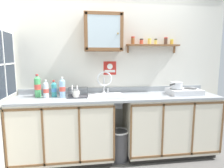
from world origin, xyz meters
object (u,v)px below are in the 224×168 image
object	(u,v)px
bottle_water_clear_2	(46,90)
hot_plate_stove	(184,92)
dish_rack	(77,94)
bottle_detergent_teal_0	(54,89)
mug	(76,94)
wall_cabinet	(103,33)
bottle_soda_green_1	(38,86)
sink	(105,97)
saucepan	(176,85)
warning_sign	(110,68)
trash_bin	(120,145)
bottle_water_blue_3	(62,88)

from	to	relation	value
bottle_water_clear_2	hot_plate_stove	bearing A→B (deg)	-0.80
bottle_water_clear_2	dish_rack	size ratio (longest dim) A/B	0.86
bottle_detergent_teal_0	mug	size ratio (longest dim) A/B	2.08
wall_cabinet	bottle_detergent_teal_0	bearing A→B (deg)	-173.59
bottle_soda_green_1	mug	bearing A→B (deg)	-14.84
sink	saucepan	world-z (taller)	sink
hot_plate_stove	dish_rack	distance (m)	1.54
wall_cabinet	saucepan	bearing A→B (deg)	-7.63
sink	bottle_water_clear_2	distance (m)	0.81
bottle_detergent_teal_0	mug	bearing A→B (deg)	-21.56
bottle_detergent_teal_0	wall_cabinet	world-z (taller)	wall_cabinet
saucepan	warning_sign	size ratio (longest dim) A/B	1.29
sink	warning_sign	world-z (taller)	warning_sign
bottle_water_clear_2	trash_bin	distance (m)	1.27
sink	saucepan	distance (m)	1.05
wall_cabinet	hot_plate_stove	bearing A→B (deg)	-7.95
saucepan	wall_cabinet	distance (m)	1.30
hot_plate_stove	trash_bin	bearing A→B (deg)	-175.94
mug	warning_sign	world-z (taller)	warning_sign
sink	trash_bin	bearing A→B (deg)	-32.61
saucepan	bottle_detergent_teal_0	xyz separation A→B (m)	(-1.74, 0.06, -0.03)
hot_plate_stove	dish_rack	world-z (taller)	dish_rack
warning_sign	trash_bin	size ratio (longest dim) A/B	0.46
sink	warning_sign	bearing A→B (deg)	68.09
bottle_detergent_teal_0	warning_sign	bearing A→B (deg)	14.31
bottle_soda_green_1	mug	xyz separation A→B (m)	(0.52, -0.14, -0.09)
sink	hot_plate_stove	world-z (taller)	sink
mug	wall_cabinet	xyz separation A→B (m)	(0.38, 0.20, 0.82)
dish_rack	wall_cabinet	size ratio (longest dim) A/B	0.53
warning_sign	hot_plate_stove	bearing A→B (deg)	-15.29
sink	bottle_soda_green_1	xyz separation A→B (m)	(-0.92, 0.05, 0.16)
bottle_soda_green_1	wall_cabinet	bearing A→B (deg)	3.74
bottle_water_blue_3	bottle_detergent_teal_0	bearing A→B (deg)	153.52
saucepan	bottle_water_clear_2	xyz separation A→B (m)	(-1.83, 0.01, -0.02)
bottle_water_blue_3	wall_cabinet	distance (m)	0.95
warning_sign	bottle_water_blue_3	bearing A→B (deg)	-158.86
bottle_detergent_teal_0	hot_plate_stove	bearing A→B (deg)	-2.64
saucepan	dish_rack	distance (m)	1.43
dish_rack	sink	bearing A→B (deg)	1.36
saucepan	trash_bin	size ratio (longest dim) A/B	0.59
hot_plate_stove	mug	world-z (taller)	mug
hot_plate_stove	dish_rack	bearing A→B (deg)	178.45
bottle_soda_green_1	wall_cabinet	distance (m)	1.17
sink	hot_plate_stove	xyz separation A→B (m)	(1.15, -0.05, 0.05)
bottle_water_blue_3	mug	size ratio (longest dim) A/B	2.53
mug	trash_bin	world-z (taller)	mug
sink	saucepan	xyz separation A→B (m)	(1.04, -0.03, 0.15)
bottle_soda_green_1	trash_bin	size ratio (longest dim) A/B	0.71
hot_plate_stove	bottle_water_clear_2	distance (m)	1.95
bottle_water_blue_3	trash_bin	size ratio (longest dim) A/B	0.64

